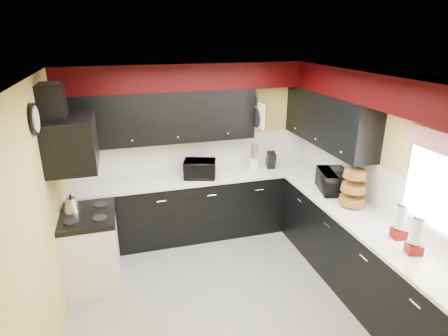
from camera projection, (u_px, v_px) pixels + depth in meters
name	position (u px, v px, depth m)	size (l,w,h in m)	color
ground	(230.00, 296.00, 4.34)	(3.60, 3.60, 0.00)	gray
wall_back	(195.00, 149.00, 5.53)	(3.60, 0.06, 2.50)	#E0C666
wall_right	(377.00, 181.00, 4.37)	(0.06, 3.60, 2.50)	#E0C666
wall_left	(43.00, 221.00, 3.44)	(0.06, 3.60, 2.50)	#E0C666
ceiling	(231.00, 76.00, 3.47)	(3.60, 3.60, 0.06)	white
cab_back	(200.00, 206.00, 5.53)	(3.60, 0.60, 0.90)	black
cab_right	(362.00, 257.00, 4.30)	(0.60, 3.00, 0.90)	black
counter_back	(200.00, 177.00, 5.37)	(3.62, 0.64, 0.04)	white
counter_right	(368.00, 221.00, 4.14)	(0.64, 3.02, 0.04)	white
splash_back	(195.00, 153.00, 5.54)	(3.60, 0.02, 0.50)	white
splash_right	(376.00, 185.00, 4.39)	(0.02, 3.60, 0.50)	white
upper_back	(160.00, 117.00, 5.05)	(2.60, 0.35, 0.70)	black
upper_right	(328.00, 119.00, 4.94)	(0.35, 1.80, 0.70)	black
soffit_back	(195.00, 76.00, 4.99)	(3.60, 0.36, 0.35)	black
soffit_right	(389.00, 91.00, 3.79)	(0.36, 3.24, 0.35)	black
stove	(92.00, 250.00, 4.48)	(0.60, 0.75, 0.86)	white
cooktop	(87.00, 216.00, 4.32)	(0.62, 0.77, 0.06)	black
hood	(72.00, 142.00, 3.99)	(0.50, 0.78, 0.55)	black
hood_duct	(52.00, 103.00, 3.81)	(0.24, 0.40, 0.40)	black
window	(444.00, 186.00, 3.45)	(0.03, 0.86, 0.96)	white
valance	(448.00, 145.00, 3.30)	(0.04, 0.88, 0.20)	red
pan_top	(254.00, 98.00, 5.25)	(0.03, 0.22, 0.40)	black
pan_mid	(257.00, 118.00, 5.22)	(0.03, 0.28, 0.46)	black
pan_low	(251.00, 116.00, 5.47)	(0.03, 0.24, 0.42)	black
cut_board	(261.00, 116.00, 5.10)	(0.03, 0.26, 0.35)	white
baskets	(353.00, 187.00, 4.37)	(0.27, 0.27, 0.50)	brown
clock	(34.00, 119.00, 3.36)	(0.03, 0.30, 0.30)	black
deco_plate	(412.00, 100.00, 3.70)	(0.03, 0.24, 0.24)	white
toaster_oven	(200.00, 169.00, 5.26)	(0.44, 0.36, 0.25)	black
microwave	(333.00, 181.00, 4.81)	(0.49, 0.33, 0.27)	black
utensil_crock	(254.00, 164.00, 5.60)	(0.15, 0.15, 0.16)	white
knife_block	(271.00, 160.00, 5.61)	(0.11, 0.16, 0.25)	black
kettle	(72.00, 205.00, 4.33)	(0.18, 0.18, 0.16)	#B2B2B6
dispenser_a	(400.00, 223.00, 3.70)	(0.13, 0.13, 0.34)	maroon
dispenser_b	(416.00, 236.00, 3.44)	(0.13, 0.13, 0.36)	#650001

